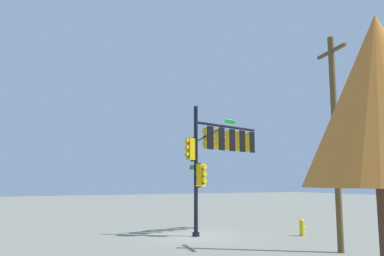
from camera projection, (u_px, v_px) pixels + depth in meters
name	position (u px, v px, depth m)	size (l,w,h in m)	color
ground_plane	(196.00, 236.00, 19.17)	(120.00, 120.00, 0.00)	slate
signal_pole_assembly	(217.00, 149.00, 20.78)	(5.28, 2.20, 6.54)	black
utility_pole	(335.00, 137.00, 15.41)	(0.50, 1.78, 8.57)	brown
fire_hydrant	(302.00, 227.00, 19.41)	(0.33, 0.24, 0.83)	gold
tree_near	(380.00, 99.00, 8.93)	(3.65, 3.65, 6.63)	#513429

